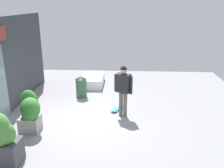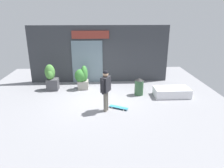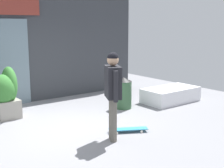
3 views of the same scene
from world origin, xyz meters
name	(u,v)px [view 1 (image 1 of 3)]	position (x,y,z in m)	size (l,w,h in m)	color
ground_plane	(88,118)	(0.00, 0.00, 0.00)	(12.00, 12.00, 0.00)	gray
skateboarder	(123,86)	(0.27, -1.14, 1.08)	(0.44, 0.60, 1.74)	#666056
skateboard	(118,107)	(0.81, -0.97, 0.06)	(0.82, 0.56, 0.08)	teal
planter_box_left	(30,111)	(-0.89, 1.56, 0.65)	(0.68, 0.66, 1.26)	gray
planter_box_right	(4,139)	(-2.53, 1.54, 0.69)	(0.66, 0.60, 1.36)	#47474C
trash_bin	(81,87)	(1.94, 0.57, 0.43)	(0.44, 0.44, 0.86)	#335938
snow_ledge	(93,80)	(3.50, 0.28, 0.21)	(1.68, 0.90, 0.42)	white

